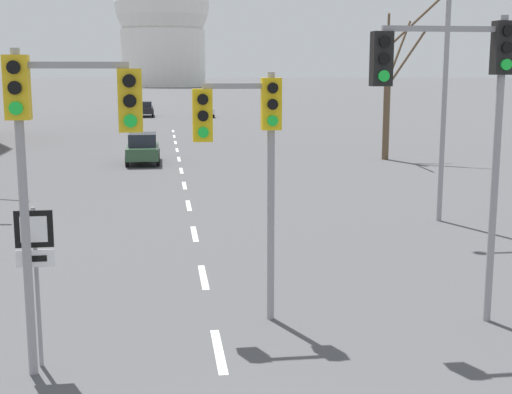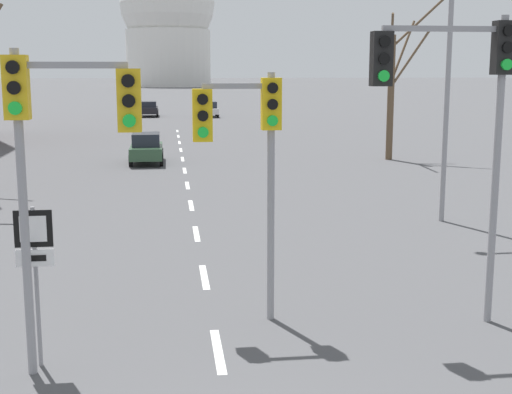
{
  "view_description": "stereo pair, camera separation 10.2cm",
  "coord_description": "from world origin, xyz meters",
  "px_view_note": "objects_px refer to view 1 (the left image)",
  "views": [
    {
      "loc": [
        -0.89,
        -6.78,
        4.81
      ],
      "look_at": [
        0.86,
        6.47,
        2.41
      ],
      "focal_mm": 50.0,
      "sensor_mm": 36.0,
      "label": 1
    },
    {
      "loc": [
        -0.79,
        -6.8,
        4.81
      ],
      "look_at": [
        0.86,
        6.47,
        2.41
      ],
      "focal_mm": 50.0,
      "sensor_mm": 36.0,
      "label": 2
    }
  ],
  "objects_px": {
    "sedan_near_left": "(144,109)",
    "sedan_mid_centre": "(205,109)",
    "traffic_signal_centre_tall": "(247,136)",
    "route_sign_post": "(36,259)",
    "traffic_signal_near_left": "(59,131)",
    "street_lamp_right": "(435,38)",
    "traffic_signal_near_right": "(461,92)",
    "sedan_near_right": "(143,148)"
  },
  "relations": [
    {
      "from": "traffic_signal_near_left",
      "to": "sedan_near_right",
      "type": "height_order",
      "value": "traffic_signal_near_left"
    },
    {
      "from": "sedan_near_right",
      "to": "traffic_signal_centre_tall",
      "type": "bearing_deg",
      "value": -83.88
    },
    {
      "from": "traffic_signal_centre_tall",
      "to": "street_lamp_right",
      "type": "distance_m",
      "value": 11.0
    },
    {
      "from": "traffic_signal_near_right",
      "to": "route_sign_post",
      "type": "distance_m",
      "value": 7.97
    },
    {
      "from": "route_sign_post",
      "to": "sedan_near_left",
      "type": "bearing_deg",
      "value": 89.71
    },
    {
      "from": "traffic_signal_near_left",
      "to": "traffic_signal_centre_tall",
      "type": "height_order",
      "value": "traffic_signal_near_left"
    },
    {
      "from": "traffic_signal_centre_tall",
      "to": "traffic_signal_near_right",
      "type": "height_order",
      "value": "traffic_signal_near_right"
    },
    {
      "from": "traffic_signal_centre_tall",
      "to": "sedan_near_right",
      "type": "distance_m",
      "value": 24.26
    },
    {
      "from": "traffic_signal_near_left",
      "to": "sedan_mid_centre",
      "type": "relative_size",
      "value": 1.18
    },
    {
      "from": "traffic_signal_near_right",
      "to": "street_lamp_right",
      "type": "relative_size",
      "value": 0.61
    },
    {
      "from": "traffic_signal_near_left",
      "to": "street_lamp_right",
      "type": "xyz_separation_m",
      "value": [
        9.95,
        10.4,
        1.89
      ]
    },
    {
      "from": "sedan_near_right",
      "to": "sedan_mid_centre",
      "type": "bearing_deg",
      "value": 81.49
    },
    {
      "from": "traffic_signal_near_left",
      "to": "sedan_mid_centre",
      "type": "xyz_separation_m",
      "value": [
        6.01,
        62.39,
        -3.08
      ]
    },
    {
      "from": "traffic_signal_centre_tall",
      "to": "traffic_signal_near_right",
      "type": "xyz_separation_m",
      "value": [
        3.84,
        -0.66,
        0.8
      ]
    },
    {
      "from": "sedan_near_left",
      "to": "sedan_mid_centre",
      "type": "distance_m",
      "value": 6.32
    },
    {
      "from": "route_sign_post",
      "to": "street_lamp_right",
      "type": "bearing_deg",
      "value": 44.04
    },
    {
      "from": "route_sign_post",
      "to": "sedan_mid_centre",
      "type": "bearing_deg",
      "value": 84.02
    },
    {
      "from": "sedan_near_left",
      "to": "sedan_mid_centre",
      "type": "bearing_deg",
      "value": -11.67
    },
    {
      "from": "traffic_signal_centre_tall",
      "to": "route_sign_post",
      "type": "distance_m",
      "value": 4.4
    },
    {
      "from": "route_sign_post",
      "to": "sedan_near_right",
      "type": "distance_m",
      "value": 25.75
    },
    {
      "from": "traffic_signal_centre_tall",
      "to": "sedan_mid_centre",
      "type": "relative_size",
      "value": 1.09
    },
    {
      "from": "sedan_near_left",
      "to": "sedan_mid_centre",
      "type": "xyz_separation_m",
      "value": [
        6.19,
        -1.28,
        -0.01
      ]
    },
    {
      "from": "street_lamp_right",
      "to": "sedan_near_left",
      "type": "xyz_separation_m",
      "value": [
        -10.13,
        53.27,
        -4.96
      ]
    },
    {
      "from": "traffic_signal_centre_tall",
      "to": "sedan_near_left",
      "type": "distance_m",
      "value": 61.78
    },
    {
      "from": "sedan_mid_centre",
      "to": "traffic_signal_near_right",
      "type": "bearing_deg",
      "value": -89.1
    },
    {
      "from": "traffic_signal_near_left",
      "to": "street_lamp_right",
      "type": "height_order",
      "value": "street_lamp_right"
    },
    {
      "from": "traffic_signal_near_right",
      "to": "sedan_near_left",
      "type": "relative_size",
      "value": 1.28
    },
    {
      "from": "street_lamp_right",
      "to": "traffic_signal_near_left",
      "type": "bearing_deg",
      "value": -133.74
    },
    {
      "from": "street_lamp_right",
      "to": "sedan_mid_centre",
      "type": "distance_m",
      "value": 52.38
    },
    {
      "from": "traffic_signal_centre_tall",
      "to": "route_sign_post",
      "type": "relative_size",
      "value": 1.79
    },
    {
      "from": "traffic_signal_near_left",
      "to": "sedan_near_left",
      "type": "bearing_deg",
      "value": 90.16
    },
    {
      "from": "traffic_signal_near_right",
      "to": "sedan_mid_centre",
      "type": "relative_size",
      "value": 1.32
    },
    {
      "from": "street_lamp_right",
      "to": "sedan_near_right",
      "type": "height_order",
      "value": "street_lamp_right"
    },
    {
      "from": "route_sign_post",
      "to": "sedan_near_right",
      "type": "relative_size",
      "value": 0.67
    },
    {
      "from": "street_lamp_right",
      "to": "sedan_near_right",
      "type": "xyz_separation_m",
      "value": [
        -9.39,
        15.6,
        -4.98
      ]
    },
    {
      "from": "route_sign_post",
      "to": "sedan_mid_centre",
      "type": "distance_m",
      "value": 62.44
    },
    {
      "from": "sedan_near_right",
      "to": "traffic_signal_near_right",
      "type": "bearing_deg",
      "value": -75.41
    },
    {
      "from": "traffic_signal_near_right",
      "to": "sedan_mid_centre",
      "type": "xyz_separation_m",
      "value": [
        -0.96,
        61.0,
        -3.59
      ]
    },
    {
      "from": "traffic_signal_near_right",
      "to": "sedan_near_left",
      "type": "height_order",
      "value": "traffic_signal_near_right"
    },
    {
      "from": "traffic_signal_near_left",
      "to": "traffic_signal_near_right",
      "type": "relative_size",
      "value": 0.89
    },
    {
      "from": "street_lamp_right",
      "to": "sedan_near_right",
      "type": "relative_size",
      "value": 2.4
    },
    {
      "from": "sedan_near_left",
      "to": "sedan_near_right",
      "type": "relative_size",
      "value": 1.13
    }
  ]
}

